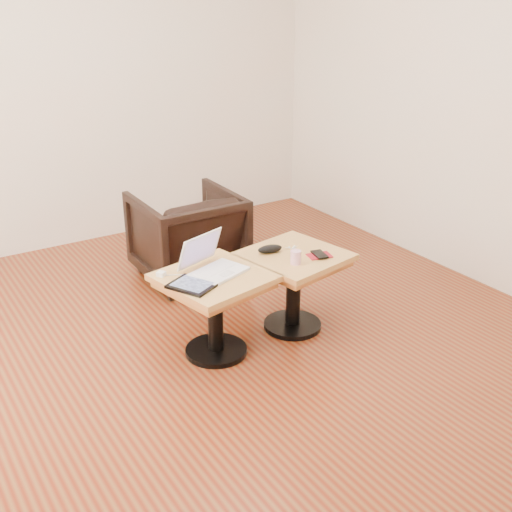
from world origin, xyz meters
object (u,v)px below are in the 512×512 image
side_table_left (215,295)px  striped_cup (296,257)px  armchair (187,236)px  side_table_right (294,273)px  laptop (212,265)px

side_table_left → striped_cup: 0.51m
armchair → striped_cup: bearing=97.1°
side_table_left → side_table_right: (0.55, 0.01, 0.00)m
laptop → armchair: bearing=52.2°
side_table_right → laptop: (-0.53, 0.04, 0.17)m
laptop → striped_cup: size_ratio=4.70×
laptop → armchair: (0.33, 0.98, -0.22)m
side_table_right → laptop: bearing=164.9°
striped_cup → armchair: 1.17m
side_table_left → side_table_right: bearing=-10.6°
striped_cup → side_table_left: bearing=165.8°
armchair → side_table_right: bearing=102.3°
side_table_right → armchair: 1.04m
side_table_right → laptop: size_ratio=1.71×
laptop → armchair: 1.06m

